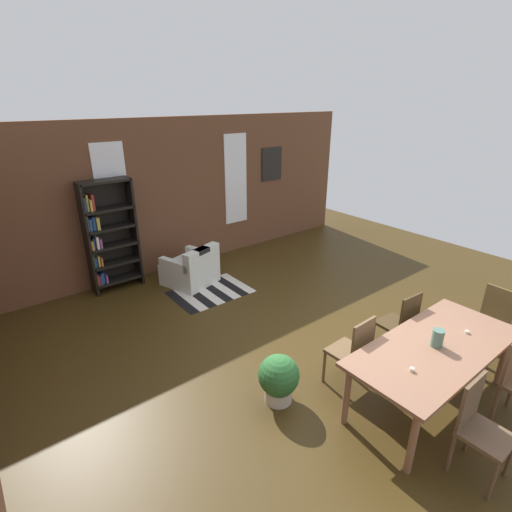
% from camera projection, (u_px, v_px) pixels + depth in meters
% --- Properties ---
extents(ground_plane, '(11.02, 11.02, 0.00)m').
position_uv_depth(ground_plane, '(346.00, 366.00, 4.98)').
color(ground_plane, '#3D2D11').
extents(back_wall_brick, '(8.44, 0.12, 2.89)m').
position_uv_depth(back_wall_brick, '(180.00, 195.00, 7.55)').
color(back_wall_brick, brown).
rests_on(back_wall_brick, ground).
extents(window_pane_0, '(0.55, 0.02, 1.88)m').
position_uv_depth(window_pane_0, '(113.00, 198.00, 6.70)').
color(window_pane_0, white).
extents(window_pane_1, '(0.55, 0.02, 1.88)m').
position_uv_depth(window_pane_1, '(236.00, 180.00, 8.19)').
color(window_pane_1, white).
extents(dining_table, '(2.14, 0.95, 0.76)m').
position_uv_depth(dining_table, '(435.00, 351.00, 4.15)').
color(dining_table, '#8D624B').
rests_on(dining_table, ground).
extents(vase_on_table, '(0.12, 0.12, 0.20)m').
position_uv_depth(vase_on_table, '(438.00, 338.00, 4.07)').
color(vase_on_table, '#4C7266').
rests_on(vase_on_table, dining_table).
extents(tealight_candle_0, '(0.04, 0.04, 0.03)m').
position_uv_depth(tealight_candle_0, '(467.00, 332.00, 4.33)').
color(tealight_candle_0, silver).
rests_on(tealight_candle_0, dining_table).
extents(tealight_candle_1, '(0.04, 0.04, 0.04)m').
position_uv_depth(tealight_candle_1, '(412.00, 370.00, 3.72)').
color(tealight_candle_1, silver).
rests_on(tealight_candle_1, dining_table).
extents(dining_chair_head_right, '(0.42, 0.42, 0.95)m').
position_uv_depth(dining_chair_head_right, '(491.00, 321.00, 5.03)').
color(dining_chair_head_right, brown).
rests_on(dining_chair_head_right, ground).
extents(dining_chair_far_right, '(0.42, 0.42, 0.95)m').
position_uv_depth(dining_chair_far_right, '(400.00, 322.00, 4.99)').
color(dining_chair_far_right, '#3F2F18').
rests_on(dining_chair_far_right, ground).
extents(dining_chair_near_left, '(0.40, 0.40, 0.95)m').
position_uv_depth(dining_chair_near_left, '(479.00, 426.00, 3.43)').
color(dining_chair_near_left, brown).
rests_on(dining_chair_near_left, ground).
extents(dining_chair_far_left, '(0.41, 0.41, 0.95)m').
position_uv_depth(dining_chair_far_left, '(353.00, 350.00, 4.45)').
color(dining_chair_far_left, brown).
rests_on(dining_chair_far_left, ground).
extents(bookshelf_tall, '(0.85, 0.32, 1.96)m').
position_uv_depth(bookshelf_tall, '(108.00, 236.00, 6.65)').
color(bookshelf_tall, black).
rests_on(bookshelf_tall, ground).
extents(armchair_white, '(1.00, 1.00, 0.75)m').
position_uv_depth(armchair_white, '(191.00, 269.00, 7.09)').
color(armchair_white, silver).
rests_on(armchair_white, ground).
extents(potted_plant_by_shelf, '(0.47, 0.47, 0.58)m').
position_uv_depth(potted_plant_by_shelf, '(279.00, 378.00, 4.31)').
color(potted_plant_by_shelf, silver).
rests_on(potted_plant_by_shelf, ground).
extents(striped_rug, '(1.33, 0.96, 0.01)m').
position_uv_depth(striped_rug, '(211.00, 292.00, 6.86)').
color(striped_rug, black).
rests_on(striped_rug, ground).
extents(framed_picture, '(0.56, 0.03, 0.72)m').
position_uv_depth(framed_picture, '(272.00, 164.00, 8.66)').
color(framed_picture, black).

